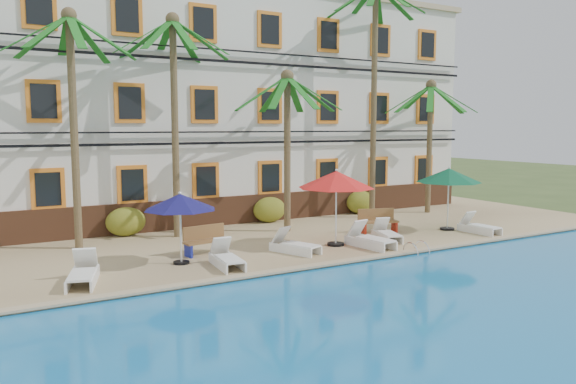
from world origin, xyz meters
TOP-DOWN VIEW (x-y plane):
  - ground at (0.00, 0.00)m, footprint 100.00×100.00m
  - pool_deck at (0.00, 5.00)m, footprint 30.00×12.00m
  - swimming_pool at (0.00, -7.00)m, footprint 26.00×12.00m
  - pool_coping at (0.00, -0.90)m, footprint 30.00×0.35m
  - hotel_building at (0.00, 9.98)m, footprint 25.40×6.44m
  - palm_a at (-6.81, 5.24)m, footprint 4.27×4.27m
  - palm_b at (-3.23, 5.54)m, footprint 4.27×4.27m
  - palm_c at (0.91, 4.43)m, footprint 4.27×4.27m
  - palm_d at (5.96, 5.44)m, footprint 4.27×4.27m
  - palm_e at (9.24, 5.29)m, footprint 4.27×4.27m
  - shrub_left at (-4.88, 6.60)m, footprint 1.50×0.90m
  - shrub_mid at (1.27, 6.60)m, footprint 1.50×0.90m
  - shrub_right at (6.19, 6.60)m, footprint 1.50×0.90m
  - umbrella_blue at (-4.52, 1.43)m, footprint 2.19×2.19m
  - umbrella_red at (1.02, 1.24)m, footprint 2.68×2.68m
  - umbrella_green at (6.60, 1.45)m, footprint 2.55×2.55m
  - lounger_a at (-7.50, 0.63)m, footprint 1.17×1.96m
  - lounger_b at (-3.50, 0.39)m, footprint 0.79×1.80m
  - lounger_c at (-0.81, 0.99)m, footprint 1.22×1.84m
  - lounger_d at (1.85, 0.43)m, footprint 0.91×1.96m
  - lounger_e at (3.14, 1.06)m, footprint 1.06×1.76m
  - lounger_f at (7.17, 0.37)m, footprint 0.68×1.72m
  - bench_left at (-3.41, 2.29)m, footprint 1.55×0.67m
  - bench_right at (3.86, 2.41)m, footprint 1.57×0.88m
  - pool_ladder at (2.67, -1.00)m, footprint 0.54×0.74m

SIDE VIEW (x-z plane):
  - ground at x=0.00m, z-range 0.00..0.00m
  - swimming_pool at x=0.00m, z-range 0.00..0.20m
  - pool_deck at x=0.00m, z-range 0.00..0.25m
  - pool_ladder at x=2.67m, z-range -0.12..0.62m
  - pool_coping at x=0.00m, z-range 0.25..0.31m
  - lounger_e at x=3.14m, z-range 0.11..0.89m
  - lounger_f at x=7.17m, z-range 0.11..0.91m
  - lounger_c at x=-0.81m, z-range 0.11..0.93m
  - lounger_b at x=-3.50m, z-range 0.11..0.93m
  - lounger_a at x=-7.50m, z-range 0.10..0.97m
  - lounger_d at x=1.85m, z-range 0.09..0.98m
  - bench_left at x=-3.41m, z-range 0.26..1.18m
  - bench_right at x=3.86m, z-range 0.26..1.18m
  - shrub_left at x=-4.88m, z-range 0.25..1.35m
  - shrub_mid at x=1.27m, z-range 0.25..1.35m
  - shrub_right at x=6.19m, z-range 0.25..1.35m
  - umbrella_blue at x=-4.52m, z-range 1.02..3.22m
  - umbrella_green at x=6.60m, z-range 1.15..3.70m
  - umbrella_red at x=1.02m, z-range 1.20..3.88m
  - palm_c at x=0.91m, z-range 1.23..7.53m
  - palm_e at x=9.24m, z-range 1.23..7.55m
  - palm_a at x=-6.81m, z-range 1.38..9.35m
  - hotel_building at x=0.00m, z-range 0.26..10.49m
  - palm_b at x=-3.23m, z-range 1.40..9.61m
  - palm_d at x=5.96m, z-range 1.54..12.06m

